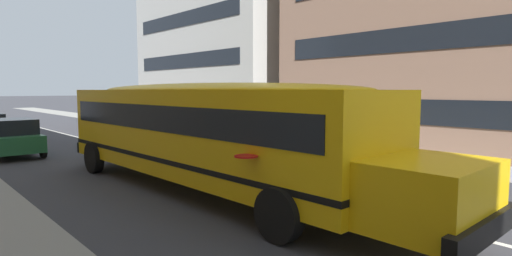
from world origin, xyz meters
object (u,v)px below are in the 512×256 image
object	(u,v)px
parked_car_red_end_of_row	(107,115)
parked_car_green_by_hydrant	(13,137)
parked_car_black_beside_sign	(195,125)
school_bus	(205,127)

from	to	relation	value
parked_car_red_end_of_row	parked_car_green_by_hydrant	bearing A→B (deg)	-33.56
parked_car_black_beside_sign	parked_car_red_end_of_row	bearing A→B (deg)	-177.82
parked_car_red_end_of_row	parked_car_black_beside_sign	distance (m)	12.43
school_bus	parked_car_black_beside_sign	distance (m)	12.43
school_bus	parked_car_black_beside_sign	world-z (taller)	school_bus
parked_car_green_by_hydrant	parked_car_black_beside_sign	size ratio (longest dim) A/B	1.00
school_bus	parked_car_red_end_of_row	world-z (taller)	school_bus
school_bus	parked_car_green_by_hydrant	bearing A→B (deg)	-166.55
parked_car_red_end_of_row	parked_car_black_beside_sign	world-z (taller)	same
parked_car_green_by_hydrant	parked_car_black_beside_sign	xyz separation A→B (m)	(0.07, 9.32, 0.00)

